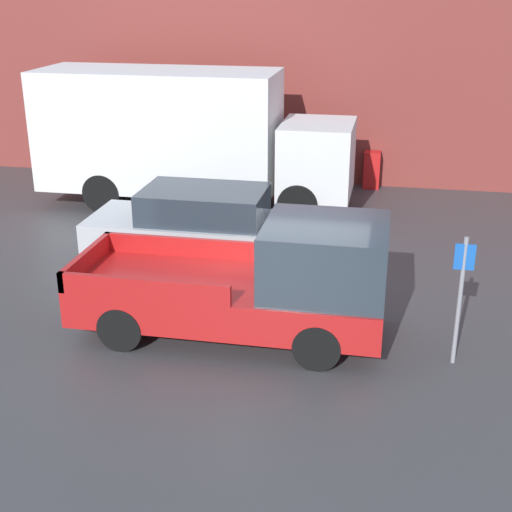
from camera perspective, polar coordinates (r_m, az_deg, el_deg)
name	(u,v)px	position (r m, az deg, el deg)	size (l,w,h in m)	color
ground_plane	(288,330)	(12.15, 2.60, -5.96)	(60.00, 60.00, 0.00)	#3D3D3F
building_wall	(342,94)	(20.44, 6.86, 12.76)	(28.00, 0.15, 5.13)	brown
pickup_truck	(261,283)	(11.59, 0.38, -2.21)	(5.06, 2.02, 2.03)	red
car	(200,224)	(14.96, -4.48, 2.59)	(4.60, 1.91, 1.53)	#B7BABF
delivery_truck	(182,135)	(18.53, -5.93, 9.63)	(7.99, 2.38, 3.44)	white
parking_sign	(460,293)	(11.09, 16.04, -2.90)	(0.30, 0.07, 2.07)	gray
newspaper_box	(372,170)	(20.47, 9.25, 6.81)	(0.45, 0.40, 1.05)	red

